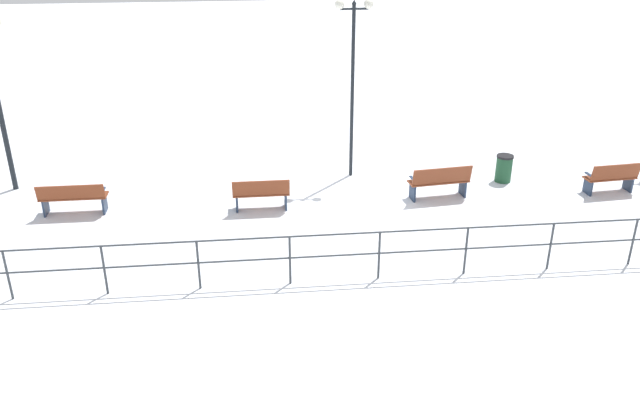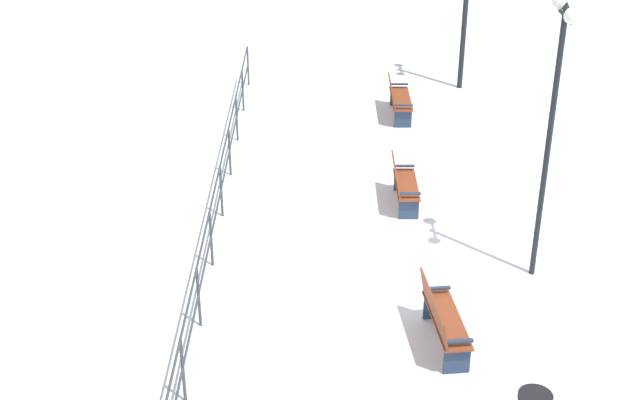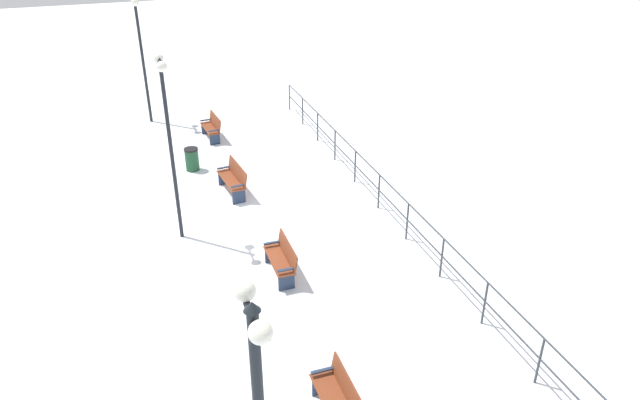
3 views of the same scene
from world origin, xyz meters
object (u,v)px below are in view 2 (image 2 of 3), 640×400
(bench_third, at_px, (401,184))
(lamppost_middle, at_px, (553,89))
(bench_second, at_px, (440,318))
(bench_fourth, at_px, (396,98))

(bench_third, xyz_separation_m, lamppost_middle, (2.15, -2.69, 3.09))
(bench_second, height_order, bench_third, bench_second)
(bench_fourth, distance_m, lamppost_middle, 8.33)
(bench_third, relative_size, lamppost_middle, 0.29)
(bench_second, relative_size, lamppost_middle, 0.34)
(bench_fourth, relative_size, lamppost_middle, 0.34)
(bench_second, xyz_separation_m, bench_third, (-0.22, 4.82, -0.04))
(bench_second, height_order, bench_fourth, bench_second)
(bench_third, height_order, bench_fourth, bench_third)
(bench_third, distance_m, lamppost_middle, 4.63)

